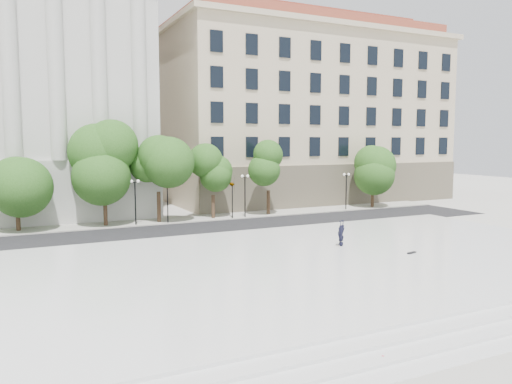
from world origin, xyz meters
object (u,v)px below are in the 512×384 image
at_px(person_lying, 341,242).
at_px(skateboard, 412,253).
at_px(traffic_light_east, 232,182).
at_px(traffic_light_west, 167,186).

bearing_deg(person_lying, skateboard, -74.68).
height_order(traffic_light_east, person_lying, traffic_light_east).
distance_m(traffic_light_west, traffic_light_east, 6.56).
xyz_separation_m(traffic_light_west, skateboard, (10.35, -20.82, -3.11)).
bearing_deg(traffic_light_east, skateboard, -79.69).
bearing_deg(skateboard, traffic_light_east, 87.24).
distance_m(traffic_light_west, person_lying, 18.75).
bearing_deg(traffic_light_west, traffic_light_east, 0.00).
relative_size(traffic_light_east, person_lying, 2.40).
bearing_deg(traffic_light_west, person_lying, -65.96).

